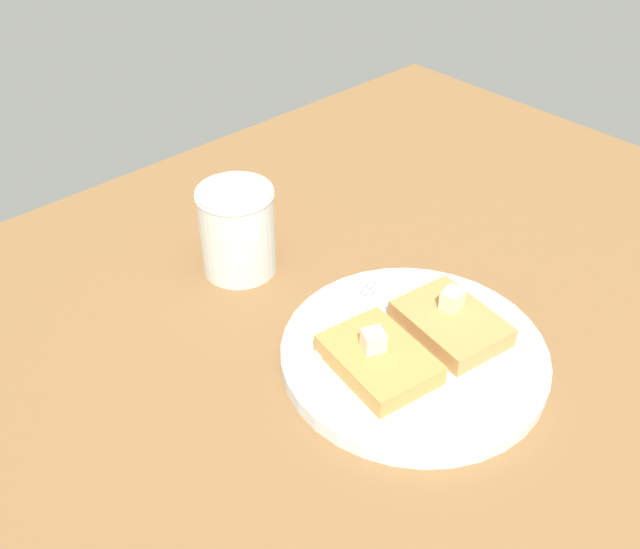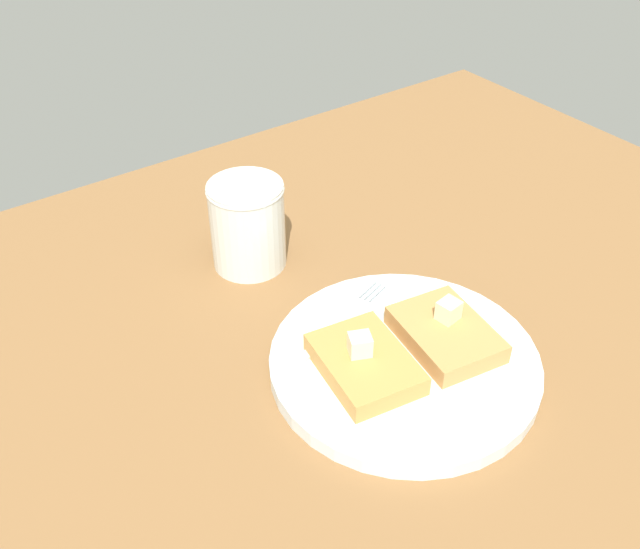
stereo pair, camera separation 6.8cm
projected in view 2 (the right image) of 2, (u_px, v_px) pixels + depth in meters
table_surface at (455, 372)px, 65.20cm from camera, size 100.44×100.44×1.89cm
plate at (404, 362)px, 63.72cm from camera, size 24.17×24.17×1.49cm
toast_slice_left at (365, 364)px, 61.29cm from camera, size 8.49×10.63×1.91cm
toast_slice_middle at (444, 335)px, 64.22cm from camera, size 8.49×10.63×1.91cm
butter_pat_primary at (360, 345)px, 60.44cm from camera, size 2.42×2.32×1.89cm
butter_pat_secondary at (449, 310)px, 63.97cm from camera, size 2.12×1.96×1.89cm
fork at (342, 322)px, 66.71cm from camera, size 15.66×6.31×0.36cm
syrup_jar at (248, 228)px, 74.32cm from camera, size 8.00×8.00×9.54cm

